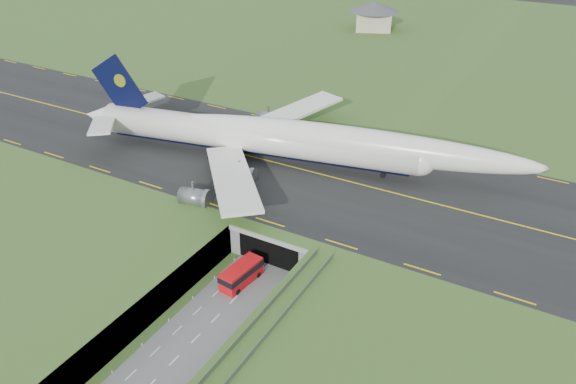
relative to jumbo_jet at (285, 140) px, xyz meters
The scene contains 9 objects.
ground 37.50m from the jumbo_jet, 71.60° to the right, with size 900.00×900.00×0.00m, color #3F5D25.
airfield_deck 36.68m from the jumbo_jet, 71.60° to the right, with size 800.00×800.00×6.00m, color gray.
trench_road 44.35m from the jumbo_jet, 74.77° to the right, with size 12.00×75.00×0.20m, color slate.
taxiway 12.59m from the jumbo_jet, ahead, with size 800.00×44.00×0.18m, color black.
tunnel_portal 22.11m from the jumbo_jet, 56.66° to the right, with size 17.00×22.30×6.00m.
guideway 57.76m from the jumbo_jet, 67.20° to the right, with size 3.00×53.00×7.05m.
jumbo_jet is the anchor object (origin of this frame).
shuttle_tram 35.18m from the jumbo_jet, 73.08° to the right, with size 4.04×8.66×3.39m.
service_building 124.92m from the jumbo_jet, 103.39° to the left, with size 25.80×25.80×10.76m.
Camera 1 is at (42.42, -60.06, 60.48)m, focal length 35.00 mm.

